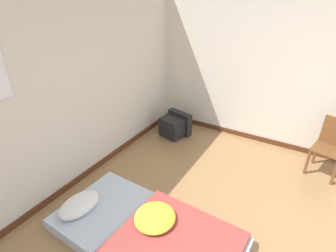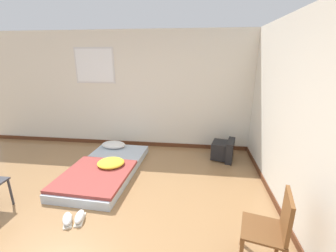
% 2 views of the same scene
% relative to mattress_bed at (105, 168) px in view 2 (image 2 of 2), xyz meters
% --- Properties ---
extents(ground_plane, '(20.00, 20.00, 0.00)m').
position_rel_mattress_bed_xyz_m(ground_plane, '(0.24, -1.36, -0.10)').
color(ground_plane, '#997047').
extents(wall_back, '(7.52, 0.08, 2.60)m').
position_rel_mattress_bed_xyz_m(wall_back, '(0.23, 1.43, 1.19)').
color(wall_back, silver).
rests_on(wall_back, ground_plane).
extents(wall_right, '(0.08, 7.91, 2.60)m').
position_rel_mattress_bed_xyz_m(wall_right, '(2.83, -1.36, 1.18)').
color(wall_right, silver).
rests_on(wall_right, ground_plane).
extents(mattress_bed, '(1.17, 2.12, 0.29)m').
position_rel_mattress_bed_xyz_m(mattress_bed, '(0.00, 0.00, 0.00)').
color(mattress_bed, silver).
rests_on(mattress_bed, ground_plane).
extents(crt_tv, '(0.52, 0.54, 0.43)m').
position_rel_mattress_bed_xyz_m(crt_tv, '(2.21, 0.87, 0.10)').
color(crt_tv, black).
rests_on(crt_tv, ground_plane).
extents(wooden_chair, '(0.49, 0.49, 0.84)m').
position_rel_mattress_bed_xyz_m(wooden_chair, '(2.41, -1.62, 0.38)').
color(wooden_chair, brown).
rests_on(wooden_chair, ground_plane).
extents(sneaker_pair, '(0.33, 0.34, 0.10)m').
position_rel_mattress_bed_xyz_m(sneaker_pair, '(0.09, -1.28, -0.05)').
color(sneaker_pair, silver).
rests_on(sneaker_pair, ground_plane).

